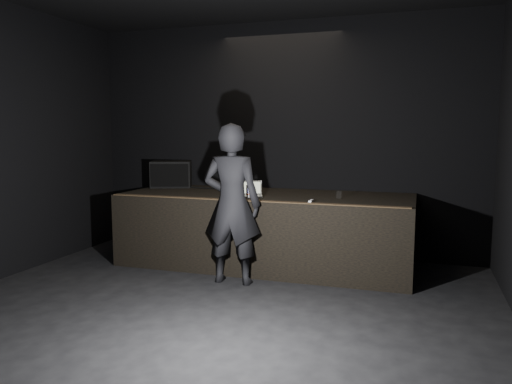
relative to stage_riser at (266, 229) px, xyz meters
The scene contains 11 objects.
ground 2.78m from the stage_riser, 90.00° to the right, with size 7.00×7.00×0.00m, color black.
room_walls 3.13m from the stage_riser, 90.00° to the right, with size 6.10×7.10×3.52m.
stage_riser is the anchor object (origin of this frame).
riser_lip 0.87m from the stage_riser, 90.00° to the right, with size 3.92×0.10×0.01m, color brown.
stage_monitor 1.85m from the stage_riser, 167.18° to the left, with size 0.72×0.63×0.41m.
cable 1.44m from the stage_riser, 164.27° to the left, with size 0.02×0.02×1.01m, color black.
laptop 0.62m from the stage_riser, 116.50° to the right, with size 0.37×0.35×0.20m.
beer_can 0.72m from the stage_riser, 105.35° to the right, with size 0.07×0.07×0.17m.
plastic_cup 1.19m from the stage_riser, ahead, with size 0.08×0.08×0.10m, color white.
wii_remote 1.10m from the stage_riser, 37.87° to the right, with size 0.04×0.16×0.03m, color white.
person 1.08m from the stage_riser, 98.64° to the right, with size 0.72×0.47×1.97m, color black.
Camera 1 is at (2.02, -3.86, 1.88)m, focal length 35.00 mm.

